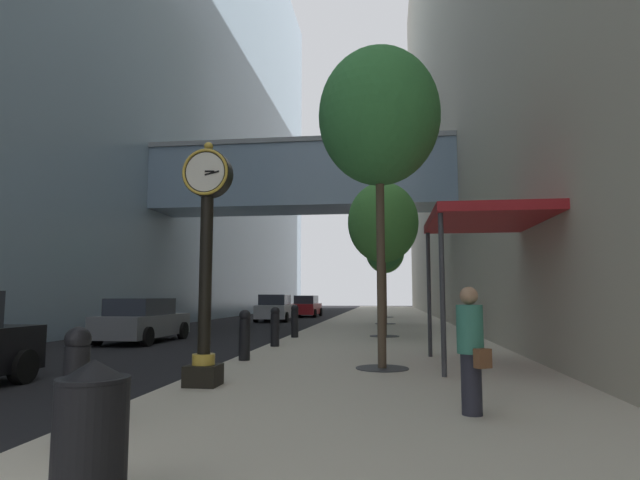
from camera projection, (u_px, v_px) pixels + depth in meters
ground_plane at (320, 325)px, 28.65m from camera, size 110.00×110.00×0.00m
sidewalk_right at (385, 322)px, 31.17m from camera, size 7.09×80.00×0.14m
building_block_left at (141, 27)px, 35.32m from camera, size 24.65×80.00×39.92m
street_clock at (206, 249)px, 8.94m from camera, size 0.84×0.55×4.21m
bollard_nearest at (76, 379)px, 5.59m from camera, size 0.28×0.28×1.18m
bollard_third at (245, 334)px, 12.20m from camera, size 0.28×0.28×1.18m
bollard_fourth at (275, 325)px, 15.50m from camera, size 0.28×0.28×1.18m
bollard_fifth at (295, 320)px, 18.80m from camera, size 0.28×0.28×1.18m
street_tree_near at (379, 118)px, 11.31m from camera, size 2.65×2.65×6.94m
street_tree_mid_near at (383, 223)px, 19.64m from camera, size 2.67×2.67×5.81m
street_tree_mid_far at (384, 248)px, 28.07m from camera, size 2.15×2.15×5.36m
street_tree_far at (385, 251)px, 36.57m from camera, size 2.75×2.75×6.23m
trash_bin at (91, 431)px, 3.74m from camera, size 0.53×0.53×1.05m
pedestrian_walking at (471, 347)px, 6.67m from camera, size 0.47×0.52×1.63m
storefront_awning at (483, 222)px, 11.45m from camera, size 2.40×3.60×3.30m
car_grey_mid at (142, 321)px, 18.42m from camera, size 2.04×4.29×1.55m
car_silver_far at (275, 308)px, 33.15m from camera, size 2.17×4.24×1.71m
car_red_trailing at (307, 306)px, 40.29m from camera, size 2.03×4.29×1.64m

